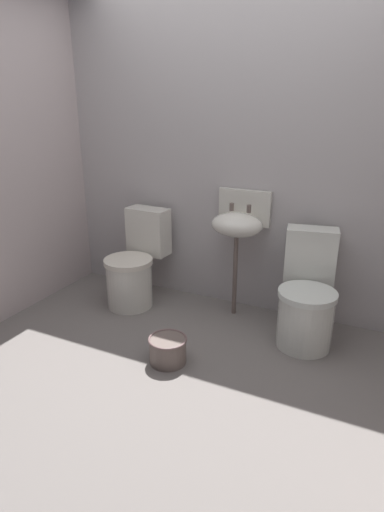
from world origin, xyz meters
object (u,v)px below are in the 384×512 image
at_px(sink, 238,223).
at_px(bucket, 168,349).
at_px(toilet_right, 307,299).
at_px(toilet_left, 135,267).

distance_m(sink, bucket, 1.10).
bearing_deg(toilet_right, sink, -27.78).
bearing_deg(bucket, sink, 80.12).
relative_size(toilet_left, bucket, 3.01).
relative_size(toilet_right, sink, 0.79).
relative_size(toilet_left, toilet_right, 1.00).
distance_m(toilet_right, sink, 0.76).
xyz_separation_m(toilet_left, bucket, (0.68, -0.68, -0.23)).
bearing_deg(bucket, toilet_right, 42.32).
xyz_separation_m(toilet_left, sink, (0.84, 0.19, 0.43)).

